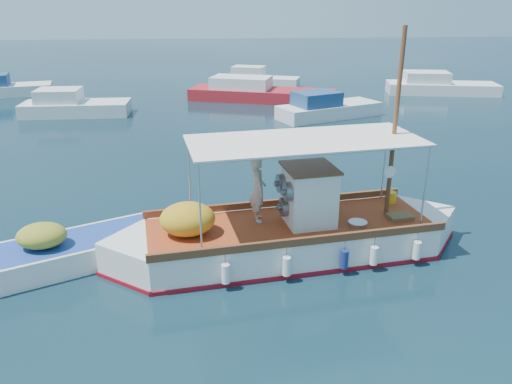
{
  "coord_description": "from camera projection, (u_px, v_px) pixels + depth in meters",
  "views": [
    {
      "loc": [
        -1.6,
        -12.67,
        6.68
      ],
      "look_at": [
        -0.42,
        0.0,
        1.72
      ],
      "focal_mm": 35.0,
      "sensor_mm": 36.0,
      "label": 1
    }
  ],
  "objects": [
    {
      "name": "ground",
      "position": [
        271.0,
        247.0,
        14.32
      ],
      "size": [
        160.0,
        160.0,
        0.0
      ],
      "primitive_type": "plane",
      "color": "black",
      "rests_on": "ground"
    },
    {
      "name": "fishing_caique",
      "position": [
        287.0,
        236.0,
        13.76
      ],
      "size": [
        10.16,
        3.77,
        6.26
      ],
      "rotation": [
        0.0,
        0.0,
        0.14
      ],
      "color": "white",
      "rests_on": "ground"
    },
    {
      "name": "dinghy",
      "position": [
        73.0,
        252.0,
        13.38
      ],
      "size": [
        5.55,
        3.41,
        1.49
      ],
      "rotation": [
        0.0,
        0.0,
        0.43
      ],
      "color": "white",
      "rests_on": "ground"
    },
    {
      "name": "bg_boat_nw",
      "position": [
        73.0,
        107.0,
        30.38
      ],
      "size": [
        6.31,
        2.41,
        1.8
      ],
      "rotation": [
        0.0,
        0.0,
        -0.0
      ],
      "color": "silver",
      "rests_on": "ground"
    },
    {
      "name": "bg_boat_n",
      "position": [
        258.0,
        93.0,
        34.77
      ],
      "size": [
        10.39,
        5.89,
        1.8
      ],
      "rotation": [
        0.0,
        0.0,
        -0.33
      ],
      "color": "#AA1C23",
      "rests_on": "ground"
    },
    {
      "name": "bg_boat_ne",
      "position": [
        326.0,
        110.0,
        29.7
      ],
      "size": [
        6.65,
        4.44,
        1.8
      ],
      "rotation": [
        0.0,
        0.0,
        0.39
      ],
      "color": "silver",
      "rests_on": "ground"
    },
    {
      "name": "bg_boat_e",
      "position": [
        438.0,
        87.0,
        37.28
      ],
      "size": [
        8.27,
        4.15,
        1.8
      ],
      "rotation": [
        0.0,
        0.0,
        -0.2
      ],
      "color": "silver",
      "rests_on": "ground"
    },
    {
      "name": "bg_boat_far_w",
      "position": [
        2.0,
        89.0,
        36.27
      ],
      "size": [
        6.67,
        3.69,
        1.8
      ],
      "rotation": [
        0.0,
        0.0,
        0.23
      ],
      "color": "silver",
      "rests_on": "ground"
    },
    {
      "name": "bg_boat_far_n",
      "position": [
        257.0,
        81.0,
        40.11
      ],
      "size": [
        6.56,
        3.93,
        1.8
      ],
      "rotation": [
        0.0,
        0.0,
        -0.33
      ],
      "color": "silver",
      "rests_on": "ground"
    }
  ]
}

